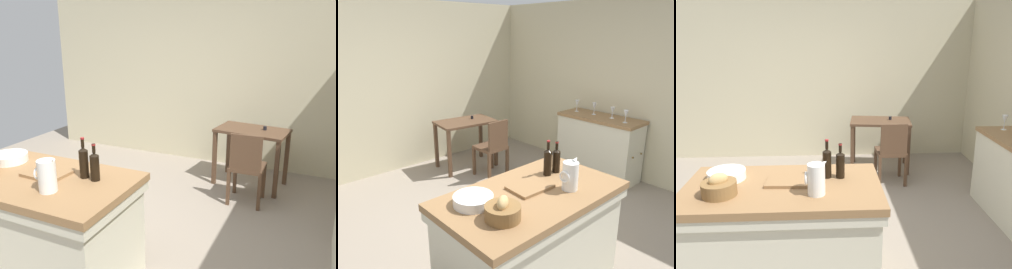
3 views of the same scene
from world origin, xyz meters
TOP-DOWN VIEW (x-y plane):
  - ground_plane at (0.00, 0.00)m, footprint 6.76×6.76m
  - wall_back at (0.00, 2.60)m, footprint 5.32×0.12m
  - island_table at (-0.21, -0.68)m, footprint 1.55×0.87m
  - writing_desk at (0.97, 1.89)m, footprint 0.97×0.67m
  - wooden_chair at (1.04, 1.30)m, footprint 0.41×0.41m
  - pitcher at (0.06, -0.85)m, footprint 0.17×0.13m
  - wash_bowl at (-0.68, -0.53)m, footprint 0.30×0.30m
  - cutting_board at (-0.17, -0.63)m, footprint 0.36×0.27m
  - wine_bottle_dark at (0.25, -0.55)m, footprint 0.07×0.07m
  - wine_bottle_amber at (0.14, -0.54)m, footprint 0.07×0.07m

SIDE VIEW (x-z plane):
  - ground_plane at x=0.00m, z-range 0.00..0.00m
  - wooden_chair at x=1.04m, z-range 0.04..0.93m
  - island_table at x=-0.21m, z-range 0.04..0.93m
  - writing_desk at x=0.97m, z-range 0.23..1.06m
  - cutting_board at x=-0.17m, z-range 0.90..0.92m
  - wash_bowl at x=-0.68m, z-range 0.90..0.97m
  - wine_bottle_dark at x=0.25m, z-range 0.87..1.16m
  - pitcher at x=0.06m, z-range 0.88..1.16m
  - wine_bottle_amber at x=0.14m, z-range 0.87..1.19m
  - wall_back at x=0.00m, z-range 0.00..2.60m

